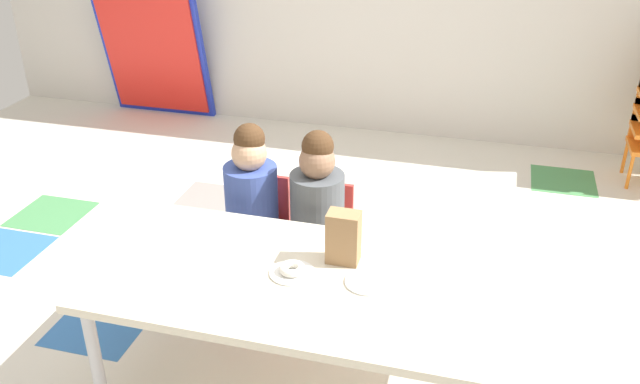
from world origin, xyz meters
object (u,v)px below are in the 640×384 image
Objects in this scene: paper_plate_near_edge at (292,273)px; craft_table at (305,287)px; paper_bag_brown at (343,237)px; seated_child_near_camera at (252,195)px; seated_child_middle_seat at (318,203)px; paper_plate_center_table at (368,282)px; donut_powdered_on_plate at (292,269)px; folded_activity_table at (154,54)px.

craft_table is at bearing -12.76° from paper_plate_near_edge.
craft_table is 9.26× the size of paper_plate_near_edge.
paper_bag_brown is at bearing 53.68° from craft_table.
seated_child_near_camera reaches higher than paper_plate_near_edge.
seated_child_middle_seat is at bearing 116.37° from paper_bag_brown.
craft_table is at bearing -126.32° from paper_bag_brown.
paper_plate_center_table is at bearing -44.53° from paper_bag_brown.
paper_plate_center_table is 0.30m from donut_powdered_on_plate.
seated_child_middle_seat is at bearing 101.04° from craft_table.
seated_child_middle_seat is at bearing 121.14° from paper_plate_center_table.
donut_powdered_on_plate is at bearing -53.62° from folded_activity_table.
folded_activity_table reaches higher than paper_plate_center_table.
seated_child_middle_seat reaches higher than paper_bag_brown.
paper_plate_near_edge is 1.00× the size of paper_plate_center_table.
paper_bag_brown is at bearing -63.63° from seated_child_middle_seat.
seated_child_near_camera is (-0.46, 0.64, 0.02)m from craft_table.
paper_plate_center_table is (0.30, 0.02, 0.00)m from paper_plate_near_edge.
folded_activity_table reaches higher than donut_powdered_on_plate.
paper_plate_near_edge is (2.07, -2.81, 0.04)m from folded_activity_table.
paper_plate_near_edge is at bearing 167.24° from craft_table.
craft_table is at bearing -53.01° from folded_activity_table.
seated_child_middle_seat is 5.10× the size of paper_plate_near_edge.
paper_plate_near_edge is (-0.17, -0.14, -0.11)m from paper_bag_brown.
seated_child_near_camera is at bearing 180.00° from seated_child_middle_seat.
paper_bag_brown reaches higher than paper_plate_near_edge.
seated_child_middle_seat is 4.17× the size of paper_bag_brown.
paper_bag_brown is at bearing 40.02° from paper_plate_near_edge.
folded_activity_table is 6.04× the size of paper_plate_center_table.
donut_powdered_on_plate is at bearing -139.98° from paper_bag_brown.
seated_child_near_camera and seated_child_middle_seat have the same top height.
paper_bag_brown is (0.12, 0.16, 0.16)m from craft_table.
craft_table is 9.26× the size of paper_plate_center_table.
craft_table is at bearing -78.96° from seated_child_middle_seat.
paper_plate_center_table is at bearing 3.11° from donut_powdered_on_plate.
donut_powdered_on_plate is at bearing -83.75° from seated_child_middle_seat.
paper_bag_brown is 1.22× the size of paper_plate_center_table.
folded_activity_table is 3.50m from donut_powdered_on_plate.
seated_child_near_camera is at bearing -52.61° from folded_activity_table.
folded_activity_table is 3.67m from paper_plate_center_table.
paper_bag_brown reaches higher than craft_table.
seated_child_near_camera is at bearing 125.57° from craft_table.
seated_child_middle_seat is 0.63m from donut_powdered_on_plate.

